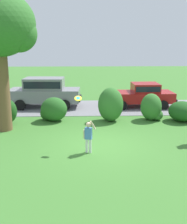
{
  "coord_description": "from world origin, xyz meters",
  "views": [
    {
      "loc": [
        -0.64,
        -10.64,
        4.06
      ],
      "look_at": [
        -0.26,
        1.21,
        1.1
      ],
      "focal_mm": 44.13,
      "sensor_mm": 36.0,
      "label": 1
    }
  ],
  "objects": [
    {
      "name": "shrub_far_end",
      "position": [
        4.64,
        3.53,
        0.51
      ],
      "size": [
        1.52,
        1.5,
        1.07
      ],
      "color": "#1E511C",
      "rests_on": "ground"
    },
    {
      "name": "shrub_centre_right",
      "position": [
        2.98,
        3.74,
        0.68
      ],
      "size": [
        1.21,
        1.19,
        1.45
      ],
      "color": "#33702B",
      "rests_on": "ground"
    },
    {
      "name": "frisbee",
      "position": [
        -0.9,
        -0.38,
        2.04
      ],
      "size": [
        0.28,
        0.25,
        0.17
      ],
      "color": "yellow"
    },
    {
      "name": "shrub_centre_left",
      "position": [
        -2.36,
        3.74,
        0.59
      ],
      "size": [
        1.48,
        1.22,
        1.29
      ],
      "color": "#286023",
      "rests_on": "ground"
    },
    {
      "name": "child_thrower",
      "position": [
        -0.51,
        -0.79,
        0.72
      ],
      "size": [
        0.48,
        0.23,
        1.29
      ],
      "color": "white",
      "rests_on": "ground"
    },
    {
      "name": "shrub_centre",
      "position": [
        0.73,
        3.6,
        0.91
      ],
      "size": [
        1.34,
        1.25,
        1.82
      ],
      "color": "#33702B",
      "rests_on": "ground"
    },
    {
      "name": "ground_plane",
      "position": [
        0.0,
        0.0,
        0.0
      ],
      "size": [
        80.0,
        80.0,
        0.0
      ],
      "primitive_type": "plane",
      "color": "#3D752D"
    },
    {
      "name": "shrub_near_tree",
      "position": [
        -4.69,
        3.33,
        0.65
      ],
      "size": [
        1.03,
        0.89,
        1.3
      ],
      "color": "#1E511C",
      "rests_on": "ground"
    },
    {
      "name": "parked_suv",
      "position": [
        -3.24,
        7.05,
        1.08
      ],
      "size": [
        4.76,
        2.23,
        1.92
      ],
      "color": "gray",
      "rests_on": "ground"
    },
    {
      "name": "parked_sedan",
      "position": [
        3.08,
        6.97,
        0.85
      ],
      "size": [
        4.41,
        2.13,
        1.56
      ],
      "color": "maroon",
      "rests_on": "ground"
    },
    {
      "name": "driveway_strip",
      "position": [
        0.0,
        6.81,
        0.01
      ],
      "size": [
        28.0,
        4.4,
        0.02
      ],
      "primitive_type": "cube",
      "color": "slate",
      "rests_on": "ground"
    }
  ]
}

